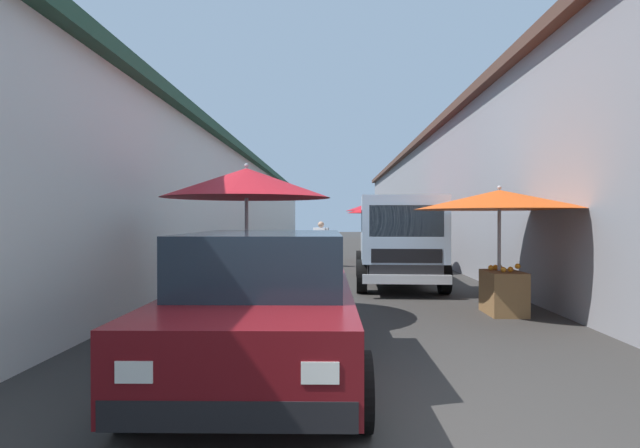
{
  "coord_description": "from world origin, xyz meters",
  "views": [
    {
      "loc": [
        -3.44,
        0.28,
        1.59
      ],
      "look_at": [
        12.52,
        0.65,
        1.43
      ],
      "focal_mm": 28.08,
      "sensor_mm": 36.0,
      "label": 1
    }
  ],
  "objects_px": {
    "delivery_truck": "(400,243)",
    "hatchback_car": "(266,302)",
    "fruit_stall_far_left": "(247,194)",
    "fruit_stall_mid_lane": "(500,210)",
    "fruit_stall_near_left": "(384,218)",
    "fruit_stall_far_right": "(382,213)",
    "parked_scooter": "(279,264)",
    "vendor_by_crates": "(321,241)"
  },
  "relations": [
    {
      "from": "fruit_stall_near_left",
      "to": "vendor_by_crates",
      "type": "bearing_deg",
      "value": 46.48
    },
    {
      "from": "hatchback_car",
      "to": "fruit_stall_far_left",
      "type": "bearing_deg",
      "value": 13.52
    },
    {
      "from": "fruit_stall_near_left",
      "to": "fruit_stall_far_left",
      "type": "distance_m",
      "value": 7.58
    },
    {
      "from": "fruit_stall_mid_lane",
      "to": "vendor_by_crates",
      "type": "xyz_separation_m",
      "value": [
        8.13,
        3.19,
        -0.88
      ]
    },
    {
      "from": "fruit_stall_mid_lane",
      "to": "parked_scooter",
      "type": "height_order",
      "value": "fruit_stall_mid_lane"
    },
    {
      "from": "fruit_stall_far_left",
      "to": "hatchback_car",
      "type": "bearing_deg",
      "value": -166.48
    },
    {
      "from": "vendor_by_crates",
      "to": "parked_scooter",
      "type": "bearing_deg",
      "value": 165.88
    },
    {
      "from": "fruit_stall_near_left",
      "to": "vendor_by_crates",
      "type": "height_order",
      "value": "fruit_stall_near_left"
    },
    {
      "from": "fruit_stall_far_left",
      "to": "hatchback_car",
      "type": "height_order",
      "value": "fruit_stall_far_left"
    },
    {
      "from": "fruit_stall_near_left",
      "to": "fruit_stall_far_right",
      "type": "xyz_separation_m",
      "value": [
        3.52,
        -0.3,
        0.21
      ]
    },
    {
      "from": "fruit_stall_far_right",
      "to": "parked_scooter",
      "type": "bearing_deg",
      "value": 150.45
    },
    {
      "from": "fruit_stall_mid_lane",
      "to": "delivery_truck",
      "type": "xyz_separation_m",
      "value": [
        2.91,
        1.28,
        -0.7
      ]
    },
    {
      "from": "vendor_by_crates",
      "to": "parked_scooter",
      "type": "xyz_separation_m",
      "value": [
        -3.89,
        0.98,
        -0.41
      ]
    },
    {
      "from": "parked_scooter",
      "to": "fruit_stall_far_right",
      "type": "bearing_deg",
      "value": -29.55
    },
    {
      "from": "fruit_stall_near_left",
      "to": "delivery_truck",
      "type": "relative_size",
      "value": 0.45
    },
    {
      "from": "vendor_by_crates",
      "to": "hatchback_car",
      "type": "bearing_deg",
      "value": 178.43
    },
    {
      "from": "fruit_stall_far_right",
      "to": "vendor_by_crates",
      "type": "distance_m",
      "value": 2.95
    },
    {
      "from": "fruit_stall_mid_lane",
      "to": "hatchback_car",
      "type": "relative_size",
      "value": 0.73
    },
    {
      "from": "fruit_stall_near_left",
      "to": "vendor_by_crates",
      "type": "relative_size",
      "value": 1.49
    },
    {
      "from": "fruit_stall_mid_lane",
      "to": "fruit_stall_far_left",
      "type": "distance_m",
      "value": 4.22
    },
    {
      "from": "vendor_by_crates",
      "to": "parked_scooter",
      "type": "height_order",
      "value": "vendor_by_crates"
    },
    {
      "from": "fruit_stall_near_left",
      "to": "fruit_stall_far_left",
      "type": "relative_size",
      "value": 0.86
    },
    {
      "from": "fruit_stall_near_left",
      "to": "hatchback_car",
      "type": "bearing_deg",
      "value": 167.14
    },
    {
      "from": "vendor_by_crates",
      "to": "fruit_stall_mid_lane",
      "type": "bearing_deg",
      "value": -158.58
    },
    {
      "from": "fruit_stall_far_left",
      "to": "delivery_truck",
      "type": "relative_size",
      "value": 0.53
    },
    {
      "from": "parked_scooter",
      "to": "vendor_by_crates",
      "type": "bearing_deg",
      "value": -14.12
    },
    {
      "from": "fruit_stall_mid_lane",
      "to": "hatchback_car",
      "type": "xyz_separation_m",
      "value": [
        -3.4,
        3.51,
        -1.0
      ]
    },
    {
      "from": "fruit_stall_far_right",
      "to": "vendor_by_crates",
      "type": "xyz_separation_m",
      "value": [
        -1.71,
        2.2,
        -0.97
      ]
    },
    {
      "from": "fruit_stall_mid_lane",
      "to": "parked_scooter",
      "type": "xyz_separation_m",
      "value": [
        4.24,
        4.17,
        -1.29
      ]
    },
    {
      "from": "hatchback_car",
      "to": "parked_scooter",
      "type": "xyz_separation_m",
      "value": [
        7.64,
        0.66,
        -0.29
      ]
    },
    {
      "from": "vendor_by_crates",
      "to": "fruit_stall_far_left",
      "type": "bearing_deg",
      "value": 173.71
    },
    {
      "from": "fruit_stall_mid_lane",
      "to": "fruit_stall_near_left",
      "type": "xyz_separation_m",
      "value": [
        6.33,
        1.29,
        -0.12
      ]
    },
    {
      "from": "fruit_stall_far_right",
      "to": "fruit_stall_far_left",
      "type": "xyz_separation_m",
      "value": [
        -10.52,
        3.17,
        0.15
      ]
    },
    {
      "from": "hatchback_car",
      "to": "vendor_by_crates",
      "type": "bearing_deg",
      "value": -1.57
    },
    {
      "from": "hatchback_car",
      "to": "vendor_by_crates",
      "type": "height_order",
      "value": "vendor_by_crates"
    },
    {
      "from": "fruit_stall_near_left",
      "to": "hatchback_car",
      "type": "height_order",
      "value": "fruit_stall_near_left"
    },
    {
      "from": "fruit_stall_near_left",
      "to": "fruit_stall_far_right",
      "type": "bearing_deg",
      "value": -4.8
    },
    {
      "from": "delivery_truck",
      "to": "hatchback_car",
      "type": "bearing_deg",
      "value": 160.55
    },
    {
      "from": "fruit_stall_near_left",
      "to": "parked_scooter",
      "type": "bearing_deg",
      "value": 125.86
    },
    {
      "from": "hatchback_car",
      "to": "delivery_truck",
      "type": "height_order",
      "value": "delivery_truck"
    },
    {
      "from": "vendor_by_crates",
      "to": "fruit_stall_near_left",
      "type": "bearing_deg",
      "value": -133.52
    },
    {
      "from": "hatchback_car",
      "to": "fruit_stall_mid_lane",
      "type": "bearing_deg",
      "value": -45.91
    }
  ]
}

